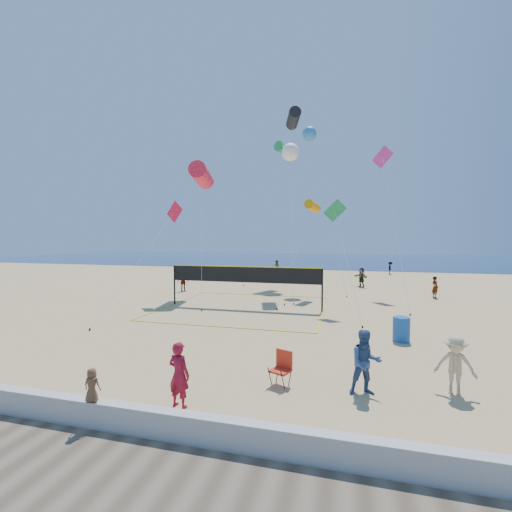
% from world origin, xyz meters
% --- Properties ---
extents(ground, '(120.00, 120.00, 0.00)m').
position_xyz_m(ground, '(0.00, 0.00, 0.00)').
color(ground, tan).
rests_on(ground, ground).
extents(ocean, '(140.00, 50.00, 0.03)m').
position_xyz_m(ocean, '(0.00, 62.00, 0.01)').
color(ocean, navy).
rests_on(ocean, ground).
extents(seawall, '(32.00, 0.30, 0.60)m').
position_xyz_m(seawall, '(0.00, -3.00, 0.30)').
color(seawall, beige).
rests_on(seawall, ground).
extents(boardwalk, '(32.00, 3.60, 0.03)m').
position_xyz_m(boardwalk, '(0.00, -5.00, 0.01)').
color(boardwalk, brown).
rests_on(boardwalk, ground).
extents(woman, '(0.68, 0.52, 1.68)m').
position_xyz_m(woman, '(-0.32, -1.71, 0.84)').
color(woman, maroon).
rests_on(woman, ground).
extents(toddler, '(0.40, 0.29, 0.77)m').
position_xyz_m(toddler, '(-1.77, -3.06, 0.98)').
color(toddler, brown).
rests_on(toddler, seawall).
extents(bystander_a, '(0.99, 0.84, 1.78)m').
position_xyz_m(bystander_a, '(4.28, 0.25, 0.89)').
color(bystander_a, '#324D7E').
rests_on(bystander_a, ground).
extents(bystander_b, '(1.16, 0.84, 1.62)m').
position_xyz_m(bystander_b, '(6.67, 0.90, 0.81)').
color(bystander_b, tan).
rests_on(bystander_b, ground).
extents(far_person_0, '(0.91, 0.86, 1.51)m').
position_xyz_m(far_person_0, '(-8.94, 15.52, 0.76)').
color(far_person_0, gray).
rests_on(far_person_0, ground).
extents(far_person_1, '(1.42, 1.49, 1.68)m').
position_xyz_m(far_person_1, '(5.05, 21.81, 0.84)').
color(far_person_1, gray).
rests_on(far_person_1, ground).
extents(far_person_2, '(0.54, 0.66, 1.55)m').
position_xyz_m(far_person_2, '(9.92, 17.38, 0.78)').
color(far_person_2, gray).
rests_on(far_person_2, ground).
extents(far_person_3, '(0.83, 0.66, 1.67)m').
position_xyz_m(far_person_3, '(-4.09, 29.93, 0.84)').
color(far_person_3, gray).
rests_on(far_person_3, ground).
extents(far_person_4, '(0.69, 1.03, 1.47)m').
position_xyz_m(far_person_4, '(8.82, 33.63, 0.74)').
color(far_person_4, gray).
rests_on(far_person_4, ground).
extents(camp_chair, '(0.68, 0.78, 1.10)m').
position_xyz_m(camp_chair, '(1.96, 0.26, 0.56)').
color(camp_chair, red).
rests_on(camp_chair, ground).
extents(trash_barrel, '(0.76, 0.76, 1.01)m').
position_xyz_m(trash_barrel, '(5.99, 5.69, 0.51)').
color(trash_barrel, '#194EA3').
rests_on(trash_barrel, ground).
extents(volleyball_net, '(9.72, 9.57, 2.57)m').
position_xyz_m(volleyball_net, '(-2.30, 10.59, 1.78)').
color(volleyball_net, black).
rests_on(volleyball_net, ground).
extents(kite_0, '(3.26, 7.06, 9.78)m').
position_xyz_m(kite_0, '(-6.75, 14.41, 8.94)').
color(kite_0, red).
rests_on(kite_0, ground).
extents(kite_1, '(1.56, 7.72, 14.51)m').
position_xyz_m(kite_1, '(-0.51, 18.39, 13.87)').
color(kite_1, black).
rests_on(kite_1, ground).
extents(kite_2, '(2.12, 6.67, 7.09)m').
position_xyz_m(kite_2, '(1.29, 16.13, 6.62)').
color(kite_2, orange).
rests_on(kite_2, ground).
extents(kite_3, '(1.45, 8.07, 6.81)m').
position_xyz_m(kite_3, '(-7.47, 11.02, 5.67)').
color(kite_3, red).
rests_on(kite_3, ground).
extents(kite_4, '(2.20, 4.09, 6.59)m').
position_xyz_m(kite_4, '(3.15, 11.17, 5.53)').
color(kite_4, green).
rests_on(kite_4, ground).
extents(kite_5, '(1.64, 8.80, 11.47)m').
position_xyz_m(kite_5, '(6.43, 18.73, 9.97)').
color(kite_5, '#D4339A').
rests_on(kite_5, ground).
extents(kite_6, '(2.65, 10.33, 12.89)m').
position_xyz_m(kite_6, '(-1.31, 21.85, 12.09)').
color(kite_6, white).
rests_on(kite_6, ground).
extents(kite_7, '(4.05, 5.30, 13.84)m').
position_xyz_m(kite_7, '(0.54, 20.60, 13.21)').
color(kite_7, '#3087CB').
rests_on(kite_7, ground).
extents(kite_8, '(4.08, 4.42, 13.25)m').
position_xyz_m(kite_8, '(-2.02, 22.92, 12.61)').
color(kite_8, green).
rests_on(kite_8, ground).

